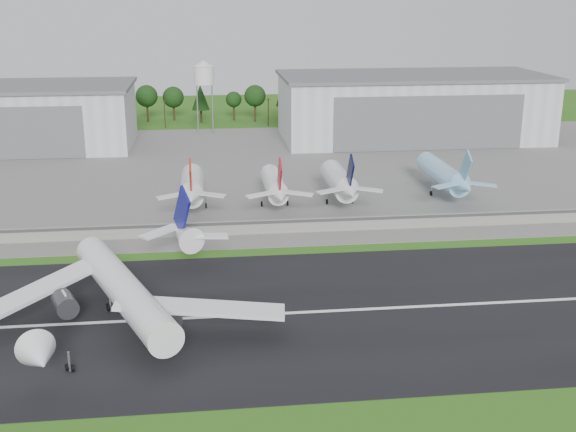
{
  "coord_description": "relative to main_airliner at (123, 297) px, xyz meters",
  "views": [
    {
      "loc": [
        -5.5,
        -107.75,
        55.33
      ],
      "look_at": [
        11.8,
        40.0,
        9.0
      ],
      "focal_mm": 45.0,
      "sensor_mm": 36.0,
      "label": 1
    }
  ],
  "objects": [
    {
      "name": "parked_jet_skyblue",
      "position": [
        81.71,
        71.99,
        1.37
      ],
      "size": [
        7.36,
        37.29,
        16.82
      ],
      "color": "#8ACEEF",
      "rests_on": "ground"
    },
    {
      "name": "hangar_east",
      "position": [
        95.55,
        155.32,
        7.73
      ],
      "size": [
        102.0,
        47.0,
        25.2
      ],
      "color": "silver",
      "rests_on": "ground"
    },
    {
      "name": "parked_jet_navy",
      "position": [
        50.97,
        67.0,
        1.52
      ],
      "size": [
        7.36,
        31.29,
        16.93
      ],
      "color": "silver",
      "rests_on": "ground"
    },
    {
      "name": "treeline",
      "position": [
        20.55,
        205.4,
        -4.89
      ],
      "size": [
        320.0,
        16.0,
        22.0
      ],
      "primitive_type": null,
      "color": "black",
      "rests_on": "ground"
    },
    {
      "name": "ground",
      "position": [
        20.55,
        -9.6,
        -4.89
      ],
      "size": [
        600.0,
        600.0,
        0.0
      ],
      "primitive_type": "plane",
      "color": "#2C5514",
      "rests_on": "ground"
    },
    {
      "name": "main_airliner",
      "position": [
        0.0,
        0.0,
        0.0
      ],
      "size": [
        53.12,
        57.15,
        18.17
      ],
      "rotation": [
        0.0,
        0.0,
        3.53
      ],
      "color": "white",
      "rests_on": "runway"
    },
    {
      "name": "blast_fence",
      "position": [
        20.55,
        45.39,
        -3.09
      ],
      "size": [
        240.0,
        0.61,
        3.5
      ],
      "color": "gray",
      "rests_on": "ground"
    },
    {
      "name": "utility_poles",
      "position": [
        20.55,
        190.4,
        -4.89
      ],
      "size": [
        230.0,
        3.0,
        12.0
      ],
      "primitive_type": null,
      "color": "black",
      "rests_on": "ground"
    },
    {
      "name": "runway_centerline",
      "position": [
        20.55,
        0.4,
        -4.78
      ],
      "size": [
        220.0,
        1.0,
        0.02
      ],
      "primitive_type": "cube",
      "color": "white",
      "rests_on": "runway"
    },
    {
      "name": "parked_jet_red_a",
      "position": [
        11.27,
        66.99,
        1.46
      ],
      "size": [
        7.36,
        31.29,
        16.87
      ],
      "color": "silver",
      "rests_on": "ground"
    },
    {
      "name": "apron",
      "position": [
        20.55,
        110.4,
        -4.84
      ],
      "size": [
        320.0,
        150.0,
        0.1
      ],
      "primitive_type": "cube",
      "color": "slate",
      "rests_on": "ground"
    },
    {
      "name": "parked_jet_red_b",
      "position": [
        33.17,
        66.93,
        1.09
      ],
      "size": [
        7.36,
        31.29,
        16.48
      ],
      "color": "white",
      "rests_on": "ground"
    },
    {
      "name": "runway",
      "position": [
        20.55,
        0.4,
        -4.84
      ],
      "size": [
        320.0,
        60.0,
        0.1
      ],
      "primitive_type": "cube",
      "color": "black",
      "rests_on": "ground"
    },
    {
      "name": "water_tower",
      "position": [
        15.55,
        175.4,
        19.66
      ],
      "size": [
        8.4,
        8.4,
        29.4
      ],
      "color": "#99999E",
      "rests_on": "ground"
    }
  ]
}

